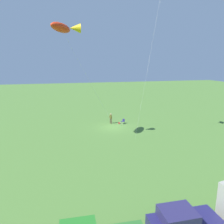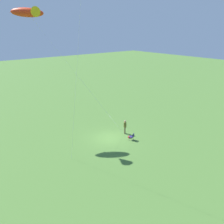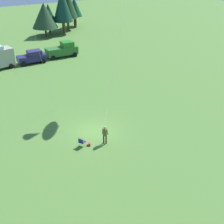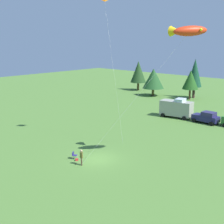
{
  "view_description": "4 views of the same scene",
  "coord_description": "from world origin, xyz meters",
  "px_view_note": "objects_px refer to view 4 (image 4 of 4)",
  "views": [
    {
      "loc": [
        8.55,
        32.4,
        10.1
      ],
      "look_at": [
        0.46,
        0.78,
        2.69
      ],
      "focal_mm": 35.0,
      "sensor_mm": 36.0,
      "label": 1
    },
    {
      "loc": [
        -22.07,
        17.71,
        12.64
      ],
      "look_at": [
        1.1,
        -1.21,
        2.7
      ],
      "focal_mm": 42.0,
      "sensor_mm": 36.0,
      "label": 2
    },
    {
      "loc": [
        -11.74,
        -22.44,
        15.18
      ],
      "look_at": [
        1.35,
        -1.07,
        2.22
      ],
      "focal_mm": 50.0,
      "sensor_mm": 36.0,
      "label": 3
    },
    {
      "loc": [
        23.47,
        -23.06,
        13.22
      ],
      "look_at": [
        1.69,
        0.61,
        5.65
      ],
      "focal_mm": 50.0,
      "sensor_mm": 36.0,
      "label": 4
    }
  ],
  "objects_px": {
    "folding_chair": "(74,155)",
    "kite_large_fish": "(187,31)",
    "car_navy_hatch": "(206,117)",
    "backpack_on_grass": "(77,160)",
    "van_motorhome_grey": "(176,108)",
    "person_kite_flyer": "(81,156)"
  },
  "relations": [
    {
      "from": "van_motorhome_grey",
      "to": "kite_large_fish",
      "type": "distance_m",
      "value": 23.97
    },
    {
      "from": "van_motorhome_grey",
      "to": "backpack_on_grass",
      "type": "bearing_deg",
      "value": -93.3
    },
    {
      "from": "person_kite_flyer",
      "to": "folding_chair",
      "type": "bearing_deg",
      "value": 115.84
    },
    {
      "from": "folding_chair",
      "to": "kite_large_fish",
      "type": "bearing_deg",
      "value": 11.19
    },
    {
      "from": "backpack_on_grass",
      "to": "kite_large_fish",
      "type": "height_order",
      "value": "kite_large_fish"
    },
    {
      "from": "van_motorhome_grey",
      "to": "person_kite_flyer",
      "type": "bearing_deg",
      "value": -90.38
    },
    {
      "from": "van_motorhome_grey",
      "to": "kite_large_fish",
      "type": "xyz_separation_m",
      "value": [
        11.01,
        -17.36,
        12.33
      ]
    },
    {
      "from": "backpack_on_grass",
      "to": "folding_chair",
      "type": "bearing_deg",
      "value": 164.11
    },
    {
      "from": "folding_chair",
      "to": "van_motorhome_grey",
      "type": "bearing_deg",
      "value": 67.85
    },
    {
      "from": "car_navy_hatch",
      "to": "kite_large_fish",
      "type": "distance_m",
      "value": 22.37
    },
    {
      "from": "car_navy_hatch",
      "to": "backpack_on_grass",
      "type": "bearing_deg",
      "value": -96.09
    },
    {
      "from": "folding_chair",
      "to": "car_navy_hatch",
      "type": "bearing_deg",
      "value": 54.93
    },
    {
      "from": "folding_chair",
      "to": "van_motorhome_grey",
      "type": "height_order",
      "value": "van_motorhome_grey"
    },
    {
      "from": "person_kite_flyer",
      "to": "van_motorhome_grey",
      "type": "xyz_separation_m",
      "value": [
        -3.62,
        25.11,
        0.62
      ]
    },
    {
      "from": "backpack_on_grass",
      "to": "kite_large_fish",
      "type": "xyz_separation_m",
      "value": [
        8.73,
        7.28,
        13.86
      ]
    },
    {
      "from": "backpack_on_grass",
      "to": "car_navy_hatch",
      "type": "height_order",
      "value": "car_navy_hatch"
    },
    {
      "from": "person_kite_flyer",
      "to": "car_navy_hatch",
      "type": "height_order",
      "value": "car_navy_hatch"
    },
    {
      "from": "folding_chair",
      "to": "backpack_on_grass",
      "type": "xyz_separation_m",
      "value": [
        0.63,
        -0.18,
        -0.38
      ]
    },
    {
      "from": "backpack_on_grass",
      "to": "car_navy_hatch",
      "type": "distance_m",
      "value": 24.86
    },
    {
      "from": "car_navy_hatch",
      "to": "kite_large_fish",
      "type": "relative_size",
      "value": 0.29
    },
    {
      "from": "folding_chair",
      "to": "van_motorhome_grey",
      "type": "xyz_separation_m",
      "value": [
        -1.64,
        24.47,
        1.16
      ]
    },
    {
      "from": "person_kite_flyer",
      "to": "kite_large_fish",
      "type": "bearing_deg",
      "value": 0.02
    }
  ]
}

